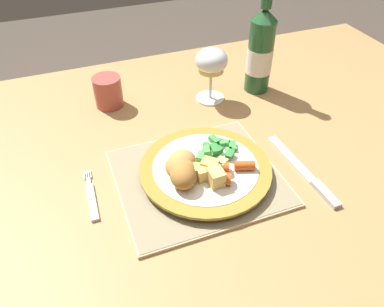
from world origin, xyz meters
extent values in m
cube|color=#AD7F4C|center=(0.00, 0.00, 0.72)|extent=(1.50, 0.89, 0.04)
cube|color=#AD7F4C|center=(0.70, 0.39, 0.35)|extent=(0.06, 0.06, 0.70)
cube|color=#CCB789|center=(-0.02, -0.09, 0.74)|extent=(0.30, 0.27, 0.01)
cube|color=gray|center=(-0.02, -0.09, 0.75)|extent=(0.30, 0.26, 0.00)
cylinder|color=white|center=(0.00, -0.09, 0.75)|extent=(0.21, 0.21, 0.01)
cylinder|color=olive|center=(0.00, -0.09, 0.76)|extent=(0.25, 0.25, 0.01)
cylinder|color=white|center=(0.00, -0.09, 0.77)|extent=(0.20, 0.20, 0.00)
ellipsoid|color=#B77F3D|center=(-0.05, -0.10, 0.78)|extent=(0.07, 0.08, 0.04)
ellipsoid|color=#A87033|center=(-0.05, -0.12, 0.79)|extent=(0.06, 0.06, 0.04)
ellipsoid|color=tan|center=(-0.04, -0.08, 0.79)|extent=(0.07, 0.07, 0.04)
cube|color=#338438|center=(0.06, -0.04, 0.77)|extent=(0.03, 0.03, 0.01)
cube|color=#4CA84C|center=(0.02, -0.06, 0.77)|extent=(0.03, 0.03, 0.01)
cube|color=green|center=(0.04, -0.03, 0.77)|extent=(0.02, 0.03, 0.01)
cube|color=#4CA84C|center=(0.01, -0.06, 0.78)|extent=(0.02, 0.02, 0.01)
cube|color=#4CA84C|center=(0.06, -0.07, 0.77)|extent=(0.02, 0.03, 0.01)
cube|color=#338438|center=(0.02, -0.04, 0.77)|extent=(0.02, 0.02, 0.01)
cube|color=#4CA84C|center=(0.00, -0.06, 0.77)|extent=(0.02, 0.03, 0.01)
cube|color=#338438|center=(0.05, -0.08, 0.78)|extent=(0.03, 0.03, 0.01)
cube|color=#338438|center=(0.03, -0.09, 0.77)|extent=(0.03, 0.02, 0.01)
cube|color=#338438|center=(0.04, -0.06, 0.77)|extent=(0.02, 0.03, 0.01)
cube|color=#338438|center=(0.03, -0.06, 0.78)|extent=(0.02, 0.03, 0.01)
cube|color=#4CA84C|center=(0.06, -0.04, 0.77)|extent=(0.02, 0.01, 0.01)
cube|color=green|center=(0.07, -0.06, 0.77)|extent=(0.02, 0.03, 0.01)
cylinder|color=#CC5119|center=(0.07, -0.12, 0.77)|extent=(0.04, 0.03, 0.02)
cylinder|color=#CC5119|center=(0.01, -0.14, 0.78)|extent=(0.04, 0.03, 0.02)
cylinder|color=#CC5119|center=(0.01, -0.11, 0.78)|extent=(0.05, 0.04, 0.02)
cube|color=silver|center=(-0.22, -0.08, 0.74)|extent=(0.02, 0.09, 0.01)
cube|color=silver|center=(-0.21, -0.03, 0.74)|extent=(0.01, 0.02, 0.01)
cube|color=silver|center=(-0.21, -0.01, 0.74)|extent=(0.00, 0.02, 0.00)
cube|color=silver|center=(-0.21, -0.01, 0.74)|extent=(0.00, 0.02, 0.00)
cube|color=silver|center=(-0.21, -0.01, 0.74)|extent=(0.00, 0.02, 0.00)
cube|color=silver|center=(-0.22, -0.01, 0.74)|extent=(0.00, 0.02, 0.00)
cube|color=silver|center=(0.18, -0.10, 0.74)|extent=(0.02, 0.15, 0.00)
cube|color=#B2B2B7|center=(0.19, -0.21, 0.74)|extent=(0.02, 0.07, 0.01)
cylinder|color=silver|center=(0.12, 0.16, 0.74)|extent=(0.07, 0.07, 0.00)
cylinder|color=silver|center=(0.12, 0.16, 0.78)|extent=(0.01, 0.01, 0.07)
ellipsoid|color=silver|center=(0.12, 0.16, 0.84)|extent=(0.08, 0.08, 0.06)
cylinder|color=#EACC66|center=(0.12, 0.16, 0.83)|extent=(0.06, 0.06, 0.03)
cylinder|color=#23562D|center=(0.25, 0.17, 0.83)|extent=(0.06, 0.06, 0.18)
cone|color=#23562D|center=(0.25, 0.17, 0.93)|extent=(0.06, 0.06, 0.03)
cylinder|color=white|center=(0.25, 0.17, 0.82)|extent=(0.06, 0.06, 0.06)
cube|color=#E5BC66|center=(0.02, -0.11, 0.78)|extent=(0.03, 0.03, 0.02)
cube|color=#E5BC66|center=(0.00, -0.14, 0.78)|extent=(0.03, 0.03, 0.03)
cube|color=#DBB256|center=(-0.02, -0.11, 0.78)|extent=(0.03, 0.03, 0.03)
cube|color=#DBB256|center=(0.00, -0.11, 0.78)|extent=(0.04, 0.04, 0.03)
cube|color=#E5BC66|center=(-0.02, -0.12, 0.78)|extent=(0.03, 0.02, 0.03)
cylinder|color=#B24C42|center=(-0.12, 0.23, 0.78)|extent=(0.07, 0.07, 0.07)
cylinder|color=maroon|center=(-0.12, 0.23, 0.81)|extent=(0.05, 0.05, 0.01)
camera|label=1|loc=(-0.21, -0.57, 1.25)|focal=35.00mm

